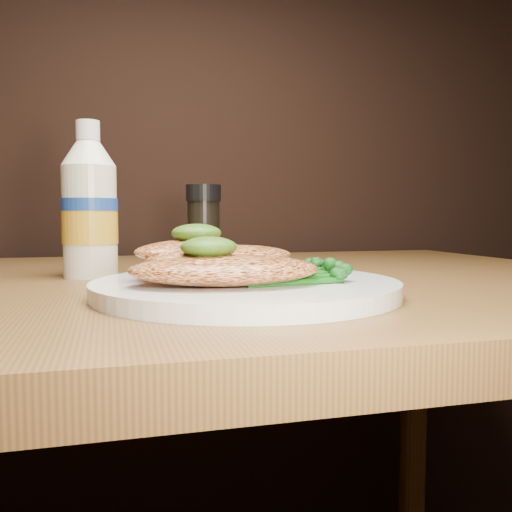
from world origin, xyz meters
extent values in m
cube|color=black|center=(0.00, 1.50, 1.25)|extent=(3.00, 0.01, 2.50)
cylinder|color=white|center=(0.04, 0.88, 0.76)|extent=(0.30, 0.30, 0.02)
ellipsoid|color=#E28648|center=(0.01, 0.84, 0.78)|extent=(0.18, 0.11, 0.03)
ellipsoid|color=#E28648|center=(0.01, 0.90, 0.79)|extent=(0.18, 0.13, 0.02)
ellipsoid|color=#E28648|center=(-0.01, 0.92, 0.79)|extent=(0.16, 0.15, 0.02)
ellipsoid|color=black|center=(-0.01, 0.85, 0.80)|extent=(0.06, 0.06, 0.02)
ellipsoid|color=black|center=(-0.01, 0.91, 0.81)|extent=(0.06, 0.06, 0.02)
camera|label=1|loc=(-0.10, 0.36, 0.83)|focal=38.48mm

